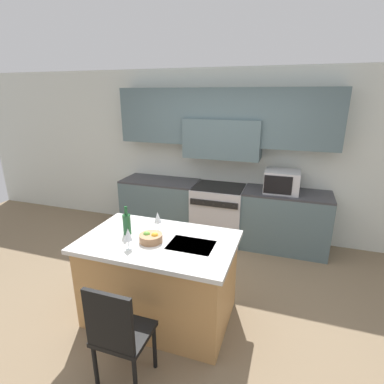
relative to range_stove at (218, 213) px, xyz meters
name	(u,v)px	position (x,y,z in m)	size (l,w,h in m)	color
ground_plane	(181,304)	(0.00, -1.75, -0.46)	(10.00, 10.00, 0.00)	#7A664C
back_cabinetry	(224,141)	(0.00, 0.27, 1.13)	(10.00, 0.46, 2.70)	silver
back_counter	(219,213)	(0.00, 0.02, 0.00)	(3.36, 0.62, 0.92)	#4C6066
range_stove	(218,213)	(0.00, 0.00, 0.00)	(0.80, 0.70, 0.91)	#B7B7BC
microwave	(282,181)	(0.94, 0.02, 0.62)	(0.50, 0.44, 0.32)	#B7B7BC
kitchen_island	(160,278)	(-0.15, -1.98, 0.00)	(1.55, 0.97, 0.91)	#B7844C
island_chair	(118,332)	(-0.10, -2.85, 0.09)	(0.42, 0.40, 0.98)	black
wine_bottle	(127,224)	(-0.51, -1.96, 0.57)	(0.08, 0.08, 0.31)	#194723
wine_glass_near	(128,235)	(-0.33, -2.23, 0.60)	(0.08, 0.08, 0.21)	white
wine_glass_far	(158,218)	(-0.24, -1.78, 0.60)	(0.08, 0.08, 0.21)	white
fruit_bowl	(151,238)	(-0.20, -2.04, 0.50)	(0.23, 0.23, 0.11)	#996B47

